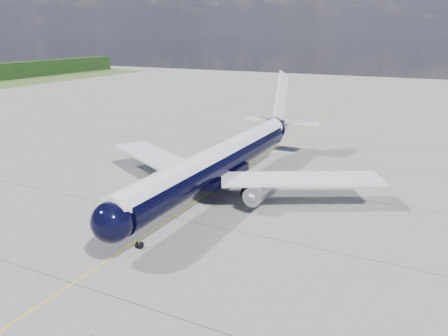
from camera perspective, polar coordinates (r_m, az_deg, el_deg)
The scene contains 3 objects.
ground at distance 65.94m, azimuth 2.69°, elevation -0.19°, with size 320.00×320.00×0.00m, color gray.
taxiway_centerline at distance 61.62m, azimuth 0.80°, elevation -1.44°, with size 0.16×160.00×0.01m, color yellow.
main_airliner at distance 55.52m, azimuth -0.16°, elevation 1.12°, with size 39.68×48.17×13.94m.
Camera 1 is at (25.24, -27.63, 19.76)m, focal length 35.00 mm.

